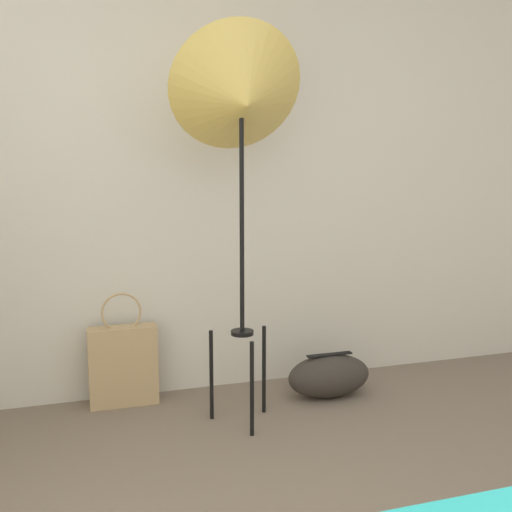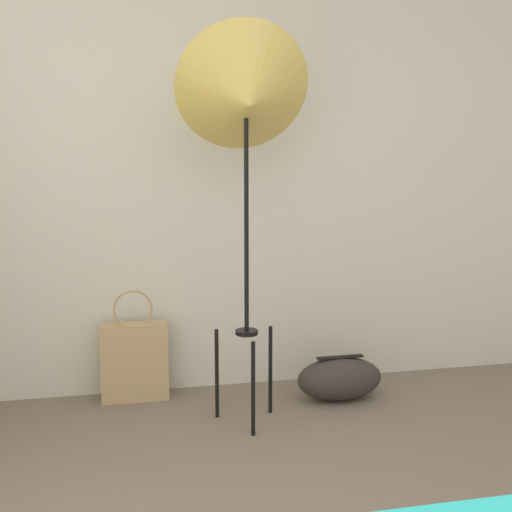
# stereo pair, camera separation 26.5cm
# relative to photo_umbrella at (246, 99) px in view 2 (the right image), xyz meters

# --- Properties ---
(wall_back) EXTENTS (8.00, 0.05, 2.60)m
(wall_back) POSITION_rel_photo_umbrella_xyz_m (-0.01, 0.54, -0.27)
(wall_back) COLOR beige
(wall_back) RESTS_ON ground_plane
(photo_umbrella) EXTENTS (0.65, 0.51, 1.92)m
(photo_umbrella) POSITION_rel_photo_umbrella_xyz_m (0.00, 0.00, 0.00)
(photo_umbrella) COLOR black
(photo_umbrella) RESTS_ON ground_plane
(tote_bag) EXTENTS (0.36, 0.11, 0.61)m
(tote_bag) POSITION_rel_photo_umbrella_xyz_m (-0.54, 0.40, -1.35)
(tote_bag) COLOR tan
(tote_bag) RESTS_ON ground_plane
(duffel_bag) EXTENTS (0.47, 0.24, 0.24)m
(duffel_bag) POSITION_rel_photo_umbrella_xyz_m (0.55, 0.17, -1.45)
(duffel_bag) COLOR #332D28
(duffel_bag) RESTS_ON ground_plane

